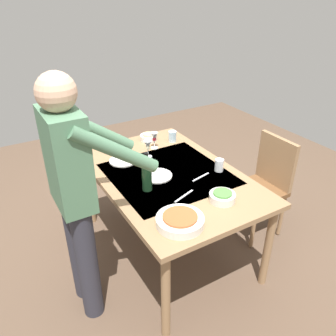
% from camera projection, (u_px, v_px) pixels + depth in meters
% --- Properties ---
extents(ground_plane, '(6.00, 6.00, 0.00)m').
position_uv_depth(ground_plane, '(168.00, 248.00, 3.02)').
color(ground_plane, brown).
extents(dining_table, '(1.56, 1.02, 0.76)m').
position_uv_depth(dining_table, '(168.00, 181.00, 2.68)').
color(dining_table, '#93704C').
rests_on(dining_table, ground_plane).
extents(chair_near, '(0.40, 0.40, 0.91)m').
position_uv_depth(chair_near, '(265.00, 180.00, 3.01)').
color(chair_near, brown).
rests_on(chair_near, ground_plane).
extents(person_server, '(0.42, 0.61, 1.69)m').
position_uv_depth(person_server, '(75.00, 191.00, 2.07)').
color(person_server, '#2D2D38').
rests_on(person_server, ground_plane).
extents(wine_bottle, '(0.07, 0.07, 0.30)m').
position_uv_depth(wine_bottle, '(147.00, 176.00, 2.40)').
color(wine_bottle, black).
rests_on(wine_bottle, dining_table).
extents(wine_glass_left, '(0.07, 0.07, 0.15)m').
position_uv_depth(wine_glass_left, '(148.00, 146.00, 2.85)').
color(wine_glass_left, white).
rests_on(wine_glass_left, dining_table).
extents(wine_glass_right, '(0.07, 0.07, 0.15)m').
position_uv_depth(wine_glass_right, '(154.00, 138.00, 3.00)').
color(wine_glass_right, white).
rests_on(wine_glass_right, dining_table).
extents(water_cup_near_left, '(0.07, 0.07, 0.10)m').
position_uv_depth(water_cup_near_left, '(172.00, 136.00, 3.15)').
color(water_cup_near_left, silver).
rests_on(water_cup_near_left, dining_table).
extents(water_cup_near_right, '(0.07, 0.07, 0.10)m').
position_uv_depth(water_cup_near_right, '(117.00, 141.00, 3.07)').
color(water_cup_near_right, silver).
rests_on(water_cup_near_right, dining_table).
extents(water_cup_far_left, '(0.07, 0.07, 0.10)m').
position_uv_depth(water_cup_far_left, '(219.00, 165.00, 2.67)').
color(water_cup_far_left, silver).
rests_on(water_cup_far_left, dining_table).
extents(serving_bowl_pasta, '(0.30, 0.30, 0.07)m').
position_uv_depth(serving_bowl_pasta, '(180.00, 220.00, 2.08)').
color(serving_bowl_pasta, silver).
rests_on(serving_bowl_pasta, dining_table).
extents(side_bowl_salad, '(0.18, 0.18, 0.07)m').
position_uv_depth(side_bowl_salad, '(222.00, 197.00, 2.31)').
color(side_bowl_salad, silver).
rests_on(side_bowl_salad, dining_table).
extents(side_bowl_bread, '(0.16, 0.16, 0.07)m').
position_uv_depth(side_bowl_bread, '(149.00, 137.00, 3.18)').
color(side_bowl_bread, silver).
rests_on(side_bowl_bread, dining_table).
extents(dinner_plate_near, '(0.23, 0.23, 0.01)m').
position_uv_depth(dinner_plate_near, '(157.00, 176.00, 2.61)').
color(dinner_plate_near, silver).
rests_on(dinner_plate_near, dining_table).
extents(dinner_plate_far, '(0.23, 0.23, 0.01)m').
position_uv_depth(dinner_plate_far, '(123.00, 161.00, 2.83)').
color(dinner_plate_far, silver).
rests_on(dinner_plate_far, dining_table).
extents(table_knife, '(0.08, 0.19, 0.00)m').
position_uv_depth(table_knife, '(184.00, 196.00, 2.37)').
color(table_knife, silver).
rests_on(table_knife, dining_table).
extents(table_fork, '(0.05, 0.18, 0.00)m').
position_uv_depth(table_fork, '(201.00, 177.00, 2.60)').
color(table_fork, silver).
rests_on(table_fork, dining_table).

